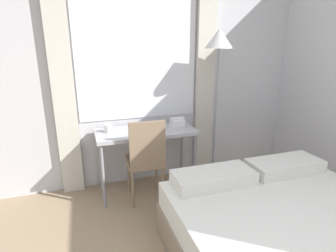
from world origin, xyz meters
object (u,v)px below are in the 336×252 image
Objects in this scene: desk at (146,136)px; mug at (108,128)px; standing_lamp at (218,58)px; book at (147,130)px; telephone at (177,122)px; desk_chair at (146,156)px.

mug is at bearing 172.66° from desk.
desk is 0.44m from mug.
standing_lamp is 21.08× the size of mug.
telephone is at bearing 10.78° from book.
desk_chair is 10.82× the size of mug.
telephone is (0.47, 0.30, 0.27)m from desk_chair.
book is 0.43m from mug.
mug is (-0.42, 0.05, 0.12)m from desk.
mug is at bearing 176.99° from standing_lamp.
standing_lamp is at bearing -3.01° from mug.
standing_lamp reaches higher than book.
desk_chair is at bearing -107.10° from book.
mug is (-0.83, 0.00, -0.00)m from telephone.
telephone is (0.41, 0.05, 0.12)m from desk.
desk_chair is 0.51× the size of standing_lamp.
book is at bearing 75.86° from desk_chair.
standing_lamp reaches higher than desk_chair.
standing_lamp is 1.51m from mug.
desk_chair reaches higher than desk.
telephone is 0.41m from book.
desk is 12.70× the size of mug.
desk is 1.17× the size of desk_chair.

